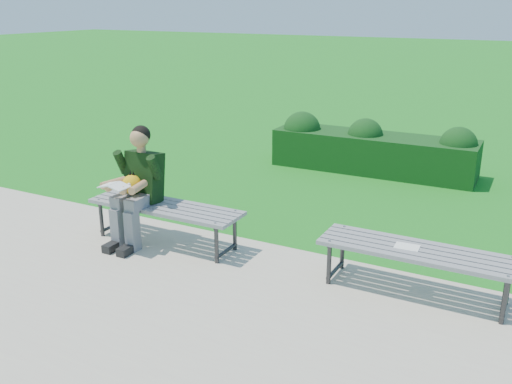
{
  "coord_description": "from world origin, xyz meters",
  "views": [
    {
      "loc": [
        2.45,
        -5.31,
        2.61
      ],
      "look_at": [
        -0.2,
        -0.29,
        0.71
      ],
      "focal_mm": 40.0,
      "sensor_mm": 36.0,
      "label": 1
    }
  ],
  "objects_px": {
    "bench_left": "(165,210)",
    "paper_sheet": "(407,247)",
    "bench_right": "(417,255)",
    "seated_boy": "(137,183)",
    "hedge": "(370,148)"
  },
  "relations": [
    {
      "from": "bench_left",
      "to": "paper_sheet",
      "type": "distance_m",
      "value": 2.66
    },
    {
      "from": "seated_boy",
      "to": "paper_sheet",
      "type": "height_order",
      "value": "seated_boy"
    },
    {
      "from": "bench_right",
      "to": "seated_boy",
      "type": "distance_m",
      "value": 3.08
    },
    {
      "from": "bench_right",
      "to": "hedge",
      "type": "bearing_deg",
      "value": 112.77
    },
    {
      "from": "bench_left",
      "to": "paper_sheet",
      "type": "height_order",
      "value": "bench_left"
    },
    {
      "from": "hedge",
      "to": "bench_left",
      "type": "xyz_separation_m",
      "value": [
        -1.14,
        -3.95,
        0.04
      ]
    },
    {
      "from": "hedge",
      "to": "bench_left",
      "type": "distance_m",
      "value": 4.12
    },
    {
      "from": "bench_right",
      "to": "paper_sheet",
      "type": "distance_m",
      "value": 0.12
    },
    {
      "from": "paper_sheet",
      "to": "bench_right",
      "type": "bearing_deg",
      "value": -0.0
    },
    {
      "from": "bench_left",
      "to": "paper_sheet",
      "type": "bearing_deg",
      "value": 2.38
    },
    {
      "from": "hedge",
      "to": "bench_right",
      "type": "relative_size",
      "value": 1.79
    },
    {
      "from": "bench_left",
      "to": "paper_sheet",
      "type": "relative_size",
      "value": 7.88
    },
    {
      "from": "bench_left",
      "to": "bench_right",
      "type": "relative_size",
      "value": 1.0
    },
    {
      "from": "bench_left",
      "to": "seated_boy",
      "type": "distance_m",
      "value": 0.43
    },
    {
      "from": "hedge",
      "to": "bench_right",
      "type": "distance_m",
      "value": 4.17
    }
  ]
}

